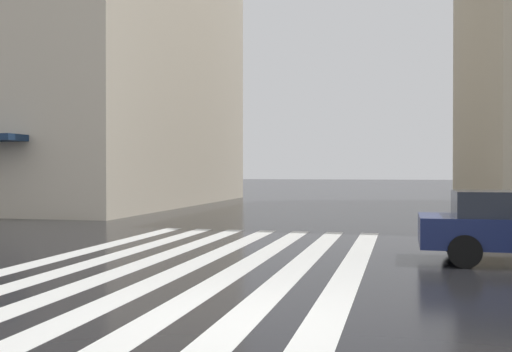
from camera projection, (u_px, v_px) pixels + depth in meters
ground_plane at (242, 319)px, 7.31m from camera, size 220.00×220.00×0.00m
zebra_crossing at (196, 263)px, 11.67m from camera, size 13.00×6.50×0.01m
haussmann_block_mid at (16, 34)px, 33.02m from camera, size 20.16×20.83×19.10m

